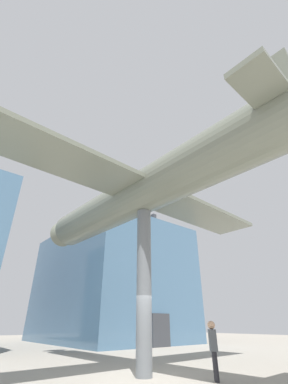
# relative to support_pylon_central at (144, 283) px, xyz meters

# --- Properties ---
(ground_plane) EXTENTS (80.00, 80.00, 0.00)m
(ground_plane) POSITION_rel_support_pylon_central_xyz_m (0.00, 0.00, -2.95)
(ground_plane) COLOR gray
(glass_pavilion_right) EXTENTS (11.00, 15.50, 10.93)m
(glass_pavilion_right) POSITION_rel_support_pylon_central_xyz_m (8.82, 16.29, 2.23)
(glass_pavilion_right) COLOR slate
(glass_pavilion_right) RESTS_ON ground_plane
(support_pylon_central) EXTENTS (0.56, 0.56, 5.89)m
(support_pylon_central) POSITION_rel_support_pylon_central_xyz_m (0.00, 0.00, 0.00)
(support_pylon_central) COLOR slate
(support_pylon_central) RESTS_ON ground_plane
(suspended_airplane) EXTENTS (15.38, 15.68, 3.47)m
(suspended_airplane) POSITION_rel_support_pylon_central_xyz_m (-0.01, 0.23, 3.91)
(suspended_airplane) COLOR slate
(suspended_airplane) RESTS_ON support_pylon_central
(visitor_person) EXTENTS (0.44, 0.44, 1.66)m
(visitor_person) POSITION_rel_support_pylon_central_xyz_m (1.28, -1.94, -1.99)
(visitor_person) COLOR #232328
(visitor_person) RESTS_ON ground_plane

